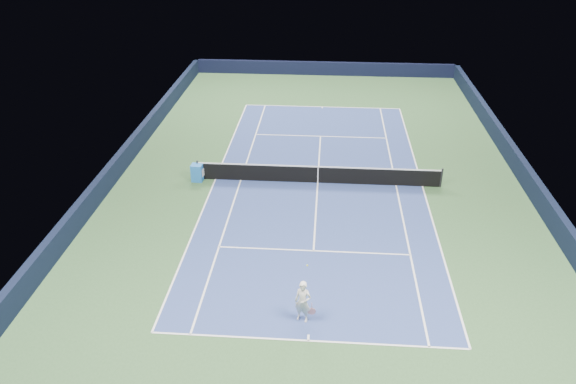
{
  "coord_description": "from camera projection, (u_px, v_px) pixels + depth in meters",
  "views": [
    {
      "loc": [
        0.39,
        -26.45,
        13.65
      ],
      "look_at": [
        -1.36,
        -3.0,
        1.0
      ],
      "focal_mm": 35.0,
      "sensor_mm": 36.0,
      "label": 1
    }
  ],
  "objects": [
    {
      "name": "sponsor_cube",
      "position": [
        197.0,
        173.0,
        29.73
      ],
      "size": [
        0.64,
        0.55,
        0.94
      ],
      "color": "blue",
      "rests_on": "ground"
    },
    {
      "name": "wall_right",
      "position": [
        529.0,
        180.0,
        28.75
      ],
      "size": [
        0.35,
        40.0,
        1.1
      ],
      "primitive_type": "cube",
      "color": "black",
      "rests_on": "ground"
    },
    {
      "name": "center_mark_near",
      "position": [
        308.0,
        338.0,
        19.41
      ],
      "size": [
        0.08,
        0.3,
        0.0
      ],
      "primitive_type": "cube",
      "color": "white",
      "rests_on": "ground"
    },
    {
      "name": "wall_left",
      "position": [
        117.0,
        167.0,
        30.17
      ],
      "size": [
        0.35,
        40.0,
        1.1
      ],
      "primitive_type": "cube",
      "color": "black",
      "rests_on": "ground"
    },
    {
      "name": "service_line_far",
      "position": [
        320.0,
        136.0,
        35.34
      ],
      "size": [
        8.23,
        0.08,
        0.0
      ],
      "primitive_type": "cube",
      "color": "white",
      "rests_on": "ground"
    },
    {
      "name": "tennis_net",
      "position": [
        318.0,
        174.0,
        29.48
      ],
      "size": [
        12.9,
        0.1,
        1.07
      ],
      "color": "black",
      "rests_on": "ground"
    },
    {
      "name": "sideline_singles_left",
      "position": [
        241.0,
        180.0,
        29.98
      ],
      "size": [
        0.08,
        23.77,
        0.0
      ],
      "primitive_type": "cube",
      "color": "white",
      "rests_on": "ground"
    },
    {
      "name": "sideline_singles_right",
      "position": [
        396.0,
        185.0,
        29.45
      ],
      "size": [
        0.08,
        23.77,
        0.0
      ],
      "primitive_type": "cube",
      "color": "white",
      "rests_on": "ground"
    },
    {
      "name": "baseline_far",
      "position": [
        322.0,
        107.0,
        40.15
      ],
      "size": [
        10.97,
        0.08,
        0.0
      ],
      "primitive_type": "cube",
      "color": "white",
      "rests_on": "ground"
    },
    {
      "name": "center_service_line",
      "position": [
        318.0,
        183.0,
        29.72
      ],
      "size": [
        0.08,
        12.8,
        0.0
      ],
      "primitive_type": "cube",
      "color": "white",
      "rests_on": "ground"
    },
    {
      "name": "wall_far",
      "position": [
        324.0,
        68.0,
        46.87
      ],
      "size": [
        22.0,
        0.35,
        1.1
      ],
      "primitive_type": "cube",
      "color": "black",
      "rests_on": "ground"
    },
    {
      "name": "sideline_doubles_left",
      "position": [
        215.0,
        179.0,
        30.07
      ],
      "size": [
        0.08,
        23.77,
        0.0
      ],
      "primitive_type": "cube",
      "color": "white",
      "rests_on": "ground"
    },
    {
      "name": "ground",
      "position": [
        318.0,
        183.0,
        29.72
      ],
      "size": [
        40.0,
        40.0,
        0.0
      ],
      "primitive_type": "plane",
      "color": "#2F512C",
      "rests_on": "ground"
    },
    {
      "name": "baseline_near",
      "position": [
        308.0,
        341.0,
        19.28
      ],
      "size": [
        10.97,
        0.08,
        0.0
      ],
      "primitive_type": "cube",
      "color": "white",
      "rests_on": "ground"
    },
    {
      "name": "tennis_player",
      "position": [
        303.0,
        302.0,
        19.84
      ],
      "size": [
        0.81,
        1.31,
        1.71
      ],
      "color": "silver",
      "rests_on": "ground"
    },
    {
      "name": "sideline_doubles_right",
      "position": [
        422.0,
        186.0,
        29.36
      ],
      "size": [
        0.08,
        23.77,
        0.0
      ],
      "primitive_type": "cube",
      "color": "white",
      "rests_on": "ground"
    },
    {
      "name": "service_line_near",
      "position": [
        314.0,
        251.0,
        24.09
      ],
      "size": [
        8.23,
        0.08,
        0.0
      ],
      "primitive_type": "cube",
      "color": "white",
      "rests_on": "ground"
    },
    {
      "name": "center_mark_far",
      "position": [
        322.0,
        107.0,
        40.02
      ],
      "size": [
        0.08,
        0.3,
        0.0
      ],
      "primitive_type": "cube",
      "color": "white",
      "rests_on": "ground"
    },
    {
      "name": "court_surface",
      "position": [
        318.0,
        183.0,
        29.72
      ],
      "size": [
        10.97,
        23.77,
        0.01
      ],
      "primitive_type": "cube",
      "color": "navy",
      "rests_on": "ground"
    }
  ]
}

